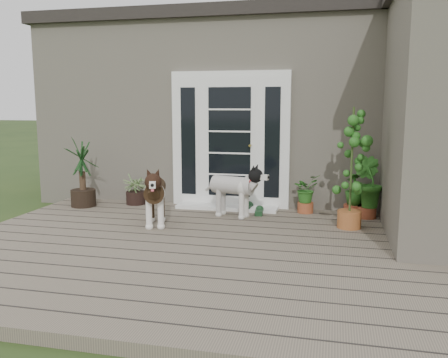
# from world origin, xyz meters

# --- Properties ---
(deck) EXTENTS (6.20, 4.60, 0.12)m
(deck) POSITION_xyz_m (0.00, 0.40, 0.06)
(deck) COLOR #6B5B4C
(deck) RESTS_ON ground
(house_main) EXTENTS (7.40, 4.00, 3.10)m
(house_main) POSITION_xyz_m (0.00, 4.65, 1.55)
(house_main) COLOR #665E54
(house_main) RESTS_ON ground
(roof_main) EXTENTS (7.60, 4.20, 0.20)m
(roof_main) POSITION_xyz_m (0.00, 4.65, 3.20)
(roof_main) COLOR #2D2826
(roof_main) RESTS_ON house_main
(door_unit) EXTENTS (1.90, 0.14, 2.15)m
(door_unit) POSITION_xyz_m (-0.20, 2.60, 1.19)
(door_unit) COLOR white
(door_unit) RESTS_ON deck
(door_step) EXTENTS (1.60, 0.40, 0.05)m
(door_step) POSITION_xyz_m (-0.20, 2.40, 0.14)
(door_step) COLOR white
(door_step) RESTS_ON deck
(brindle_dog) EXTENTS (0.62, 0.93, 0.72)m
(brindle_dog) POSITION_xyz_m (-0.92, 1.17, 0.48)
(brindle_dog) COLOR #3B2715
(brindle_dog) RESTS_ON deck
(white_dog) EXTENTS (0.89, 0.55, 0.69)m
(white_dog) POSITION_xyz_m (-0.00, 1.89, 0.46)
(white_dog) COLOR white
(white_dog) RESTS_ON deck
(spider_plant) EXTENTS (0.62, 0.62, 0.56)m
(spider_plant) POSITION_xyz_m (-1.75, 2.39, 0.40)
(spider_plant) COLOR #8AA063
(spider_plant) RESTS_ON deck
(yucca) EXTENTS (0.98, 0.98, 1.08)m
(yucca) POSITION_xyz_m (-2.51, 2.05, 0.66)
(yucca) COLOR black
(yucca) RESTS_ON deck
(herb_a) EXTENTS (0.54, 0.54, 0.49)m
(herb_a) POSITION_xyz_m (1.02, 2.40, 0.37)
(herb_a) COLOR #1E5217
(herb_a) RESTS_ON deck
(herb_b) EXTENTS (0.62, 0.62, 0.67)m
(herb_b) POSITION_xyz_m (1.91, 2.27, 0.45)
(herb_b) COLOR #194D16
(herb_b) RESTS_ON deck
(herb_c) EXTENTS (0.46, 0.46, 0.51)m
(herb_c) POSITION_xyz_m (1.74, 2.40, 0.38)
(herb_c) COLOR #1A5C1B
(herb_c) RESTS_ON deck
(sapling) EXTENTS (0.50, 0.50, 1.66)m
(sapling) POSITION_xyz_m (1.65, 1.63, 0.95)
(sapling) COLOR #25611B
(sapling) RESTS_ON deck
(clog_left) EXTENTS (0.17, 0.33, 0.10)m
(clog_left) POSITION_xyz_m (0.35, 2.12, 0.17)
(clog_left) COLOR #16381C
(clog_left) RESTS_ON deck
(clog_right) EXTENTS (0.16, 0.33, 0.10)m
(clog_right) POSITION_xyz_m (0.14, 2.37, 0.17)
(clog_right) COLOR #15351C
(clog_right) RESTS_ON deck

